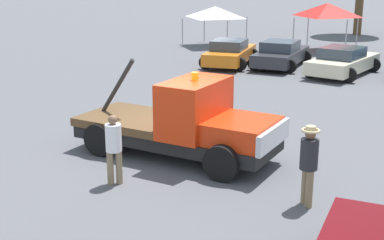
% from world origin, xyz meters
% --- Properties ---
extents(ground_plane, '(160.00, 160.00, 0.00)m').
position_xyz_m(ground_plane, '(0.00, 0.00, 0.00)').
color(ground_plane, '#545459').
extents(tow_truck, '(5.57, 2.38, 2.51)m').
position_xyz_m(tow_truck, '(0.33, -0.01, 0.91)').
color(tow_truck, black).
rests_on(tow_truck, ground).
extents(person_near_truck, '(0.39, 0.39, 1.75)m').
position_xyz_m(person_near_truck, '(4.00, -1.45, 1.03)').
color(person_near_truck, '#847051').
rests_on(person_near_truck, ground).
extents(person_at_hood, '(0.37, 0.37, 1.66)m').
position_xyz_m(person_at_hood, '(-0.28, -2.37, 0.96)').
color(person_at_hood, '#847051').
rests_on(person_at_hood, ground).
extents(parked_car_orange, '(2.89, 4.78, 1.34)m').
position_xyz_m(parked_car_orange, '(-4.27, 13.29, 0.65)').
color(parked_car_orange, orange).
rests_on(parked_car_orange, ground).
extents(parked_car_charcoal, '(2.57, 4.67, 1.34)m').
position_xyz_m(parked_car_charcoal, '(-1.81, 14.06, 0.65)').
color(parked_car_charcoal, '#2D2D33').
rests_on(parked_car_charcoal, ground).
extents(parked_car_cream, '(2.96, 4.89, 1.34)m').
position_xyz_m(parked_car_cream, '(1.45, 13.33, 0.65)').
color(parked_car_cream, beige).
rests_on(parked_car_cream, ground).
extents(canopy_tent_white, '(3.15, 3.15, 2.50)m').
position_xyz_m(canopy_tent_white, '(-7.99, 19.37, 2.14)').
color(canopy_tent_white, '#9E9EA3').
rests_on(canopy_tent_white, ground).
extents(canopy_tent_red, '(3.15, 3.15, 2.84)m').
position_xyz_m(canopy_tent_red, '(-1.21, 20.60, 2.44)').
color(canopy_tent_red, '#9E9EA3').
rests_on(canopy_tent_red, ground).
extents(traffic_cone, '(0.40, 0.40, 0.55)m').
position_xyz_m(traffic_cone, '(-2.71, 5.00, 0.25)').
color(traffic_cone, black).
rests_on(traffic_cone, ground).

